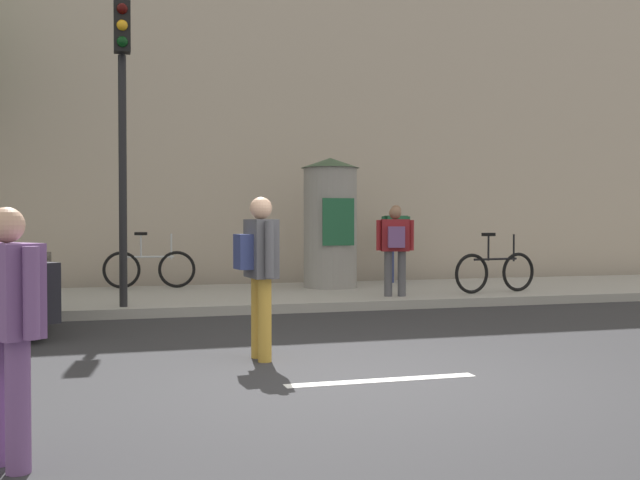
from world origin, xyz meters
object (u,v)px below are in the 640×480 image
traffic_light (122,104)px  bicycle_leaning (149,268)px  pedestrian_with_backpack (11,313)px  bicycle_upright (495,271)px  pedestrian_near_pole (259,262)px  poster_column (330,222)px  pedestrian_tallest (395,243)px  pedestrian_in_red_top (396,236)px

traffic_light → bicycle_leaning: size_ratio=2.57×
pedestrian_with_backpack → bicycle_upright: bearing=45.4°
traffic_light → pedestrian_near_pole: traffic_light is taller
poster_column → pedestrian_tallest: poster_column is taller
pedestrian_tallest → bicycle_leaning: pedestrian_tallest is taller
traffic_light → pedestrian_with_backpack: bearing=-96.5°
traffic_light → bicycle_leaning: 4.23m
poster_column → pedestrian_tallest: (0.56, -2.02, -0.37)m
pedestrian_with_backpack → bicycle_upright: 10.47m
pedestrian_in_red_top → pedestrian_tallest: size_ratio=1.07×
pedestrian_near_pole → traffic_light: bearing=107.9°
pedestrian_near_pole → bicycle_upright: bearing=40.5°
traffic_light → pedestrian_near_pole: (1.28, -3.95, -2.17)m
poster_column → pedestrian_in_red_top: poster_column is taller
bicycle_upright → poster_column: bearing=144.2°
bicycle_leaning → poster_column: bearing=-13.3°
traffic_light → poster_column: size_ratio=1.79×
bicycle_upright → bicycle_leaning: bearing=156.1°
poster_column → bicycle_upright: (2.58, -1.86, -0.90)m
pedestrian_near_pole → pedestrian_with_backpack: bearing=-125.1°
traffic_light → pedestrian_tallest: traffic_light is taller
pedestrian_in_red_top → bicycle_leaning: pedestrian_in_red_top is taller
pedestrian_with_backpack → pedestrian_in_red_top: pedestrian_in_red_top is taller
pedestrian_near_pole → pedestrian_tallest: size_ratio=1.10×
poster_column → pedestrian_with_backpack: (-4.76, -9.31, -0.54)m
poster_column → pedestrian_with_backpack: poster_column is taller
poster_column → pedestrian_with_backpack: bearing=-117.1°
poster_column → pedestrian_in_red_top: bearing=24.3°
pedestrian_in_red_top → bicycle_upright: bearing=-71.1°
pedestrian_near_pole → pedestrian_tallest: pedestrian_tallest is taller
pedestrian_in_red_top → pedestrian_with_backpack: bearing=-122.6°
pedestrian_in_red_top → pedestrian_tallest: (-1.13, -2.78, -0.06)m
traffic_light → poster_column: (3.99, 2.44, -1.75)m
poster_column → pedestrian_near_pole: bearing=-113.0°
pedestrian_in_red_top → bicycle_upright: 2.83m
pedestrian_near_pole → pedestrian_tallest: 5.46m
bicycle_leaning → bicycle_upright: same height
traffic_light → pedestrian_with_backpack: size_ratio=3.00×
pedestrian_in_red_top → bicycle_leaning: size_ratio=0.93×
bicycle_leaning → bicycle_upright: (6.01, -2.67, 0.00)m
poster_column → bicycle_upright: size_ratio=1.45×
traffic_light → pedestrian_tallest: bearing=5.3°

